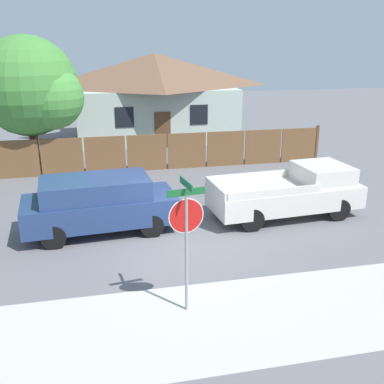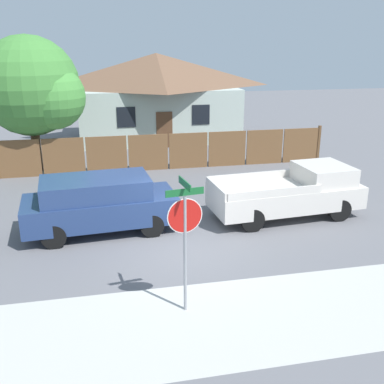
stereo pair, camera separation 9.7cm
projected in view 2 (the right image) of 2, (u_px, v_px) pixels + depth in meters
ground_plane at (183, 249)px, 12.96m from camera, size 80.00×80.00×0.00m
sidewalk_strip at (215, 322)px, 9.62m from camera, size 36.00×3.20×0.01m
wooden_fence at (169, 152)px, 20.75m from camera, size 15.14×0.12×1.77m
house at (157, 95)px, 26.99m from camera, size 9.93×6.09×5.02m
oak_tree at (34, 89)px, 19.58m from camera, size 4.55×4.34×5.99m
red_suv at (99, 203)px, 13.89m from camera, size 4.79×2.29×1.75m
orange_pickup at (292, 192)px, 15.18m from camera, size 5.19×2.35×1.71m
stop_sign at (185, 226)px, 9.41m from camera, size 0.82×0.74×3.03m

